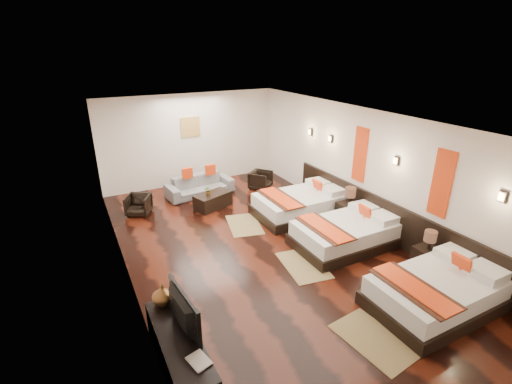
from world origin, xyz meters
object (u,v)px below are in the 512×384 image
nightstand_a (426,256)px  nightstand_b (348,211)px  coffee_table (213,200)px  bed_mid (346,233)px  bed_far (301,204)px  tv_console (180,353)px  armchair_left (138,205)px  sofa (200,185)px  armchair_right (261,180)px  book (191,366)px  bed_near (437,291)px  tv (177,312)px  figurine (163,295)px  table_plant (208,191)px

nightstand_a → nightstand_b: size_ratio=0.89×
coffee_table → bed_mid: bearing=-60.2°
bed_far → tv_console: bearing=-141.4°
bed_mid → armchair_left: (-3.73, 3.71, -0.02)m
bed_far → tv_console: 5.37m
sofa → armchair_right: bearing=-18.4°
nightstand_b → book: size_ratio=3.23×
bed_mid → sofa: (-1.86, 4.29, -0.01)m
bed_near → tv: (-4.15, 0.85, 0.54)m
nightstand_a → tv_console: 4.95m
nightstand_b → book: 5.75m
nightstand_b → coffee_table: size_ratio=0.95×
bed_near → tv: 4.27m
tv → tv_console: bearing=155.4°
nightstand_a → tv_console: (-4.95, -0.11, -0.02)m
tv → nightstand_a: bearing=-95.3°
bed_mid → nightstand_b: (0.75, 0.79, 0.04)m
sofa → armchair_left: bearing=-168.7°
bed_mid → bed_far: (0.00, 1.76, 0.01)m
armchair_left → book: bearing=-64.6°
nightstand_b → figurine: nightstand_b is taller
bed_mid → nightstand_b: bearing=46.8°
tv → sofa: tv is taller
bed_far → armchair_right: size_ratio=3.75×
nightstand_b → book: nightstand_b is taller
table_plant → coffee_table: bearing=9.6°
bed_mid → sofa: 4.67m
tv_console → tv: size_ratio=1.82×
armchair_left → bed_far: bearing=2.4°
bed_far → table_plant: size_ratio=9.50×
bed_far → sofa: size_ratio=1.18×
bed_mid → armchair_right: size_ratio=3.64×
figurine → sofa: figurine is taller
nightstand_a → sofa: (-2.60, 5.76, -0.01)m
armchair_left → bed_mid: bearing=-14.9°
table_plant → tv: bearing=-114.9°
tv_console → armchair_right: 6.86m
bed_near → nightstand_a: (0.75, 0.83, 0.01)m
nightstand_a → sofa: size_ratio=0.44×
tv_console → armchair_right: bearing=52.8°
figurine → coffee_table: (2.34, 4.08, -0.52)m
nightstand_b → figurine: 5.22m
tv_console → table_plant: size_ratio=7.49×
bed_far → book: 5.73m
bed_far → figurine: 4.96m
nightstand_a → armchair_right: size_ratio=1.40×
nightstand_a → bed_near: bearing=-132.1°
book → bed_near: bearing=-2.4°
tv_console → book: bearing=-90.0°
bed_far → figurine: size_ratio=6.85×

